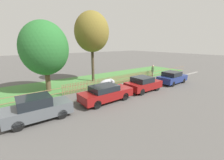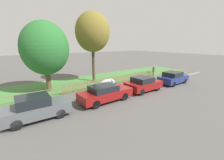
# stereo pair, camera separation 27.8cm
# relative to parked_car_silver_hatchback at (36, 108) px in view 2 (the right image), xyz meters

# --- Properties ---
(ground_plane) EXTENTS (120.00, 120.00, 0.00)m
(ground_plane) POSITION_rel_parked_car_silver_hatchback_xyz_m (9.15, 1.10, -0.77)
(ground_plane) COLOR #565451
(kerb_stone) EXTENTS (30.21, 0.20, 0.12)m
(kerb_stone) POSITION_rel_parked_car_silver_hatchback_xyz_m (9.15, 1.20, -0.71)
(kerb_stone) COLOR gray
(kerb_stone) RESTS_ON ground
(grass_strip) EXTENTS (30.21, 6.56, 0.01)m
(grass_strip) POSITION_rel_parked_car_silver_hatchback_xyz_m (9.15, 6.74, -0.76)
(grass_strip) COLOR #477F3D
(grass_strip) RESTS_ON ground
(park_fence) EXTENTS (30.21, 0.05, 1.02)m
(park_fence) POSITION_rel_parked_car_silver_hatchback_xyz_m (9.15, 3.48, -0.26)
(park_fence) COLOR olive
(park_fence) RESTS_ON ground
(parked_car_silver_hatchback) EXTENTS (3.91, 1.77, 1.54)m
(parked_car_silver_hatchback) POSITION_rel_parked_car_silver_hatchback_xyz_m (0.00, 0.00, 0.00)
(parked_car_silver_hatchback) COLOR #51565B
(parked_car_silver_hatchback) RESTS_ON ground
(parked_car_black_saloon) EXTENTS (4.48, 1.76, 1.39)m
(parked_car_black_saloon) POSITION_rel_parked_car_silver_hatchback_xyz_m (5.09, -0.09, -0.05)
(parked_car_black_saloon) COLOR maroon
(parked_car_black_saloon) RESTS_ON ground
(parked_car_navy_estate) EXTENTS (3.71, 1.88, 1.44)m
(parked_car_navy_estate) POSITION_rel_parked_car_silver_hatchback_xyz_m (9.69, 0.01, -0.04)
(parked_car_navy_estate) COLOR maroon
(parked_car_navy_estate) RESTS_ON ground
(parked_car_red_compact) EXTENTS (3.95, 1.90, 1.42)m
(parked_car_red_compact) POSITION_rel_parked_car_silver_hatchback_xyz_m (14.64, -0.13, -0.05)
(parked_car_red_compact) COLOR navy
(parked_car_red_compact) RESTS_ON ground
(covered_motorcycle) EXTENTS (1.98, 0.74, 1.09)m
(covered_motorcycle) POSITION_rel_parked_car_silver_hatchback_xyz_m (7.16, 2.54, -0.10)
(covered_motorcycle) COLOR black
(covered_motorcycle) RESTS_ON ground
(tree_nearest_kerb) EXTENTS (4.40, 4.40, 6.73)m
(tree_nearest_kerb) POSITION_rel_parked_car_silver_hatchback_xyz_m (2.11, 5.63, 3.41)
(tree_nearest_kerb) COLOR brown
(tree_nearest_kerb) RESTS_ON ground
(tree_behind_motorcycle) EXTENTS (4.07, 4.07, 8.29)m
(tree_behind_motorcycle) POSITION_rel_parked_car_silver_hatchback_xyz_m (7.74, 6.51, 5.16)
(tree_behind_motorcycle) COLOR #473828
(tree_behind_motorcycle) RESTS_ON ground
(pedestrian_near_fence) EXTENTS (0.51, 0.51, 1.81)m
(pedestrian_near_fence) POSITION_rel_parked_car_silver_hatchback_xyz_m (14.85, 2.88, 0.26)
(pedestrian_near_fence) COLOR #7F6B51
(pedestrian_near_fence) RESTS_ON ground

